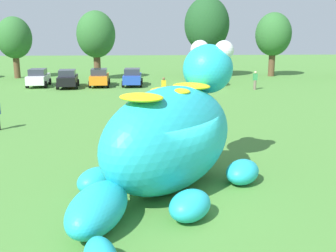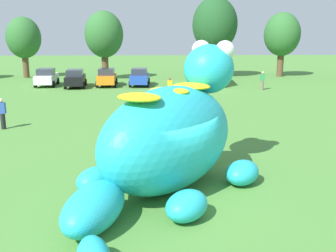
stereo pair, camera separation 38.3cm
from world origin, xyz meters
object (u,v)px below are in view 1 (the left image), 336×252
(giant_inflatable_creature, at_px, (170,137))
(spectator_wandering, at_px, (128,140))
(car_black, at_px, (68,79))
(box_truck, at_px, (203,68))
(car_orange, at_px, (99,77))
(spectator_mid_field, at_px, (255,80))
(spectator_by_cars, at_px, (164,88))
(car_white, at_px, (38,78))
(spectator_near_inflatable, at_px, (199,122))
(car_blue, at_px, (132,77))

(giant_inflatable_creature, relative_size, spectator_wandering, 5.46)
(car_black, height_order, box_truck, box_truck)
(car_orange, bearing_deg, spectator_mid_field, -12.85)
(car_black, bearing_deg, car_orange, 15.90)
(spectator_by_cars, bearing_deg, spectator_wandering, -98.38)
(car_white, relative_size, spectator_mid_field, 2.46)
(spectator_by_cars, bearing_deg, car_orange, 126.97)
(box_truck, bearing_deg, spectator_wandering, -105.50)
(giant_inflatable_creature, xyz_separation_m, box_truck, (5.22, 27.54, -0.21))
(giant_inflatable_creature, height_order, spectator_near_inflatable, giant_inflatable_creature)
(box_truck, relative_size, spectator_by_cars, 3.82)
(spectator_by_cars, bearing_deg, giant_inflatable_creature, -92.34)
(spectator_mid_field, xyz_separation_m, spectator_wandering, (-11.00, -20.10, 0.00))
(car_orange, xyz_separation_m, spectator_near_inflatable, (7.06, -20.32, -0.01))
(car_black, relative_size, spectator_by_cars, 2.48)
(car_blue, height_order, box_truck, box_truck)
(box_truck, bearing_deg, spectator_near_inflatable, -98.89)
(spectator_wandering, bearing_deg, car_white, 112.06)
(spectator_near_inflatable, height_order, spectator_wandering, same)
(giant_inflatable_creature, xyz_separation_m, car_blue, (-1.92, 26.71, -0.95))
(car_white, distance_m, spectator_by_cars, 14.40)
(box_truck, bearing_deg, spectator_by_cars, -116.91)
(car_orange, height_order, spectator_wandering, car_orange)
(spectator_mid_field, xyz_separation_m, spectator_by_cars, (-8.71, -4.53, 0.00))
(car_black, distance_m, spectator_mid_field, 17.74)
(car_white, distance_m, spectator_wandering, 25.55)
(box_truck, xyz_separation_m, spectator_by_cars, (-4.46, -8.78, -0.75))
(giant_inflatable_creature, distance_m, car_orange, 27.14)
(car_orange, relative_size, box_truck, 0.64)
(spectator_near_inflatable, bearing_deg, car_white, 122.35)
(car_white, xyz_separation_m, car_blue, (9.20, -0.17, 0.00))
(car_white, height_order, spectator_wandering, car_white)
(car_orange, height_order, spectator_by_cars, car_orange)
(spectator_near_inflatable, bearing_deg, spectator_wandering, -137.72)
(car_white, xyz_separation_m, spectator_by_cars, (11.89, -8.12, -0.01))
(giant_inflatable_creature, bearing_deg, spectator_by_cars, 87.66)
(box_truck, distance_m, spectator_by_cars, 9.87)
(car_white, height_order, spectator_near_inflatable, car_white)
(car_orange, relative_size, car_blue, 1.01)
(spectator_wandering, bearing_deg, spectator_near_inflatable, 42.28)
(spectator_mid_field, bearing_deg, car_black, 171.89)
(spectator_wandering, bearing_deg, spectator_mid_field, 61.30)
(car_orange, height_order, spectator_near_inflatable, car_orange)
(car_black, bearing_deg, giant_inflatable_creature, -72.59)
(spectator_near_inflatable, relative_size, spectator_mid_field, 1.00)
(car_black, bearing_deg, box_truck, 7.44)
(car_white, bearing_deg, spectator_near_inflatable, -57.65)
(spectator_mid_field, bearing_deg, car_blue, 163.32)
(car_black, height_order, car_blue, same)
(car_blue, bearing_deg, spectator_wandering, -89.04)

